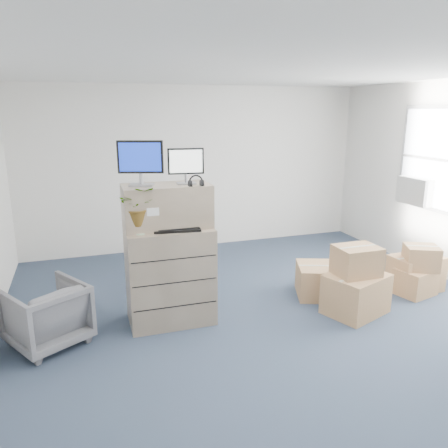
{
  "coord_description": "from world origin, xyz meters",
  "views": [
    {
      "loc": [
        -1.98,
        -3.85,
        2.38
      ],
      "look_at": [
        -0.54,
        0.4,
        1.21
      ],
      "focal_mm": 35.0,
      "sensor_mm": 36.0,
      "label": 1
    }
  ],
  "objects_px": {
    "monitor_right": "(186,164)",
    "potted_plant": "(138,211)",
    "water_bottle": "(170,216)",
    "filing_cabinet_lower": "(170,275)",
    "keyboard": "(177,229)",
    "monitor_left": "(140,161)",
    "office_chair": "(46,312)"
  },
  "relations": [
    {
      "from": "monitor_right",
      "to": "potted_plant",
      "type": "xyz_separation_m",
      "value": [
        -0.56,
        -0.13,
        -0.46
      ]
    },
    {
      "from": "office_chair",
      "to": "water_bottle",
      "type": "bearing_deg",
      "value": 156.49
    },
    {
      "from": "filing_cabinet_lower",
      "to": "office_chair",
      "type": "xyz_separation_m",
      "value": [
        -1.33,
        -0.12,
        -0.19
      ]
    },
    {
      "from": "monitor_left",
      "to": "potted_plant",
      "type": "xyz_separation_m",
      "value": [
        -0.07,
        -0.17,
        -0.51
      ]
    },
    {
      "from": "keyboard",
      "to": "potted_plant",
      "type": "bearing_deg",
      "value": -177.44
    },
    {
      "from": "water_bottle",
      "to": "office_chair",
      "type": "height_order",
      "value": "water_bottle"
    },
    {
      "from": "potted_plant",
      "to": "filing_cabinet_lower",
      "type": "bearing_deg",
      "value": 15.29
    },
    {
      "from": "monitor_left",
      "to": "keyboard",
      "type": "bearing_deg",
      "value": -14.61
    },
    {
      "from": "potted_plant",
      "to": "office_chair",
      "type": "relative_size",
      "value": 0.6
    },
    {
      "from": "monitor_left",
      "to": "potted_plant",
      "type": "bearing_deg",
      "value": -95.29
    },
    {
      "from": "monitor_left",
      "to": "keyboard",
      "type": "distance_m",
      "value": 0.83
    },
    {
      "from": "filing_cabinet_lower",
      "to": "monitor_left",
      "type": "relative_size",
      "value": 2.32
    },
    {
      "from": "monitor_right",
      "to": "water_bottle",
      "type": "relative_size",
      "value": 1.6
    },
    {
      "from": "water_bottle",
      "to": "office_chair",
      "type": "xyz_separation_m",
      "value": [
        -1.37,
        -0.17,
        -0.88
      ]
    },
    {
      "from": "monitor_right",
      "to": "potted_plant",
      "type": "height_order",
      "value": "monitor_right"
    },
    {
      "from": "monitor_right",
      "to": "office_chair",
      "type": "xyz_separation_m",
      "value": [
        -1.55,
        -0.15,
        -1.45
      ]
    },
    {
      "from": "monitor_right",
      "to": "water_bottle",
      "type": "height_order",
      "value": "monitor_right"
    },
    {
      "from": "filing_cabinet_lower",
      "to": "potted_plant",
      "type": "xyz_separation_m",
      "value": [
        -0.33,
        -0.09,
        0.79
      ]
    },
    {
      "from": "monitor_left",
      "to": "keyboard",
      "type": "xyz_separation_m",
      "value": [
        0.33,
        -0.21,
        -0.74
      ]
    },
    {
      "from": "potted_plant",
      "to": "office_chair",
      "type": "distance_m",
      "value": 1.4
    },
    {
      "from": "monitor_left",
      "to": "office_chair",
      "type": "distance_m",
      "value": 1.85
    },
    {
      "from": "monitor_right",
      "to": "monitor_left",
      "type": "bearing_deg",
      "value": -178.65
    },
    {
      "from": "keyboard",
      "to": "office_chair",
      "type": "distance_m",
      "value": 1.59
    },
    {
      "from": "filing_cabinet_lower",
      "to": "keyboard",
      "type": "height_order",
      "value": "keyboard"
    },
    {
      "from": "potted_plant",
      "to": "monitor_right",
      "type": "bearing_deg",
      "value": 12.78
    },
    {
      "from": "water_bottle",
      "to": "potted_plant",
      "type": "height_order",
      "value": "potted_plant"
    },
    {
      "from": "water_bottle",
      "to": "potted_plant",
      "type": "bearing_deg",
      "value": -159.4
    },
    {
      "from": "filing_cabinet_lower",
      "to": "monitor_left",
      "type": "height_order",
      "value": "monitor_left"
    },
    {
      "from": "office_chair",
      "to": "monitor_left",
      "type": "bearing_deg",
      "value": 159.8
    },
    {
      "from": "keyboard",
      "to": "office_chair",
      "type": "xyz_separation_m",
      "value": [
        -1.4,
        0.02,
        -0.77
      ]
    },
    {
      "from": "filing_cabinet_lower",
      "to": "keyboard",
      "type": "xyz_separation_m",
      "value": [
        0.07,
        -0.14,
        0.57
      ]
    },
    {
      "from": "filing_cabinet_lower",
      "to": "potted_plant",
      "type": "height_order",
      "value": "potted_plant"
    }
  ]
}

